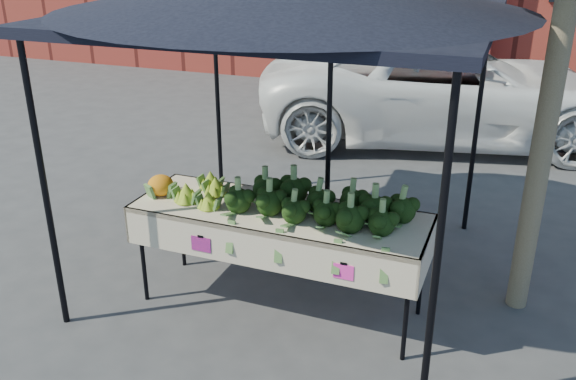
% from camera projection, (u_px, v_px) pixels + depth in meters
% --- Properties ---
extents(ground, '(90.00, 90.00, 0.00)m').
position_uv_depth(ground, '(300.00, 300.00, 5.33)').
color(ground, '#343437').
extents(table, '(2.41, 0.84, 0.90)m').
position_uv_depth(table, '(280.00, 260.00, 5.08)').
color(table, beige).
rests_on(table, ground).
extents(canopy, '(3.16, 3.16, 2.74)m').
position_uv_depth(canopy, '(293.00, 130.00, 5.31)').
color(canopy, black).
rests_on(canopy, ground).
extents(broccoli_heap, '(1.49, 0.59, 0.29)m').
position_uv_depth(broccoli_heap, '(319.00, 199.00, 4.76)').
color(broccoli_heap, black).
rests_on(broccoli_heap, table).
extents(romanesco_cluster, '(0.45, 0.59, 0.22)m').
position_uv_depth(romanesco_cluster, '(206.00, 185.00, 5.10)').
color(romanesco_cluster, '#9DB42E').
rests_on(romanesco_cluster, table).
extents(cauliflower_pair, '(0.22, 0.22, 0.20)m').
position_uv_depth(cauliflower_pair, '(161.00, 184.00, 5.16)').
color(cauliflower_pair, orange).
rests_on(cauliflower_pair, table).
extents(street_tree, '(2.49, 2.49, 4.91)m').
position_uv_depth(street_tree, '(566.00, 9.00, 4.34)').
color(street_tree, '#1E4C14').
rests_on(street_tree, ground).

